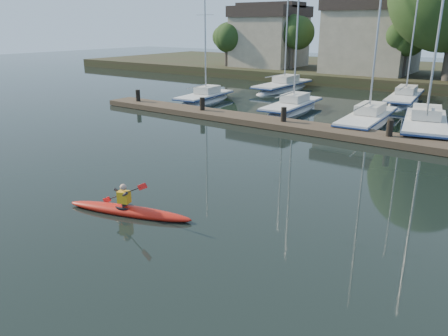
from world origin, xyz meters
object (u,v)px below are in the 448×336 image
Objects in this scene: sailboat_6 at (404,104)px; kayak at (128,209)px; sailboat_2 at (366,127)px; sailboat_5 at (283,92)px; sailboat_3 at (423,135)px; dock at (332,131)px; sailboat_0 at (205,104)px; sailboat_1 at (292,113)px.

kayak is at bearing -99.10° from sailboat_6.
sailboat_2 is 14.89m from sailboat_5.
sailboat_5 is at bearing 135.09° from sailboat_2.
sailboat_3 is at bearing 57.02° from kayak.
sailboat_3 reaches higher than kayak.
kayak is 0.29× the size of sailboat_6.
sailboat_6 is at bearing 88.56° from dock.
sailboat_0 is 16.29m from sailboat_3.
dock is 5.51m from sailboat_3.
sailboat_3 reaches higher than dock.
sailboat_5 reaches higher than sailboat_0.
sailboat_5 is at bearing 127.28° from dock.
sailboat_6 reaches higher than sailboat_1.
kayak is at bearing -71.33° from sailboat_5.
sailboat_3 reaches higher than sailboat_0.
sailboat_6 is at bearing -1.43° from sailboat_5.
dock is at bearing -102.56° from sailboat_2.
sailboat_2 is (13.05, -0.74, 0.00)m from sailboat_0.
sailboat_2 is at bearing -9.23° from sailboat_0.
sailboat_1 is 5.78m from sailboat_2.
sailboat_1 is at bearing 135.09° from dock.
sailboat_1 is 10.31m from sailboat_5.
sailboat_0 is at bearing 173.62° from sailboat_2.
kayak is 0.33× the size of sailboat_1.
sailboat_0 is (-11.25, 18.24, -0.35)m from kayak.
sailboat_3 is (3.23, 0.06, -0.03)m from sailboat_2.
sailboat_3 is at bearing -2.15° from sailboat_2.
kayak is at bearing -64.34° from sailboat_0.
dock is at bearing -48.53° from sailboat_1.
kayak is 18.27m from sailboat_3.
sailboat_5 is (-14.34, 9.86, 0.01)m from sailboat_3.
sailboat_2 is at bearing 67.14° from kayak.
dock is 2.38× the size of sailboat_2.
dock is at bearing -26.25° from sailboat_0.
kayak is at bearing -81.94° from sailboat_1.
sailboat_5 reaches higher than dock.
kayak is at bearing -99.01° from sailboat_2.
sailboat_6 is at bearing 69.84° from kayak.
sailboat_6 is (0.34, 13.50, -0.38)m from dock.
sailboat_1 is 0.88× the size of sailboat_6.
sailboat_5 is (-11.11, 9.91, -0.02)m from sailboat_2.
sailboat_6 is at bearing 88.60° from sailboat_2.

